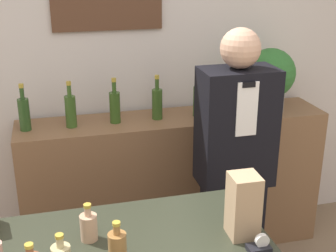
# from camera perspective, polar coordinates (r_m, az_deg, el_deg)

# --- Properties ---
(back_wall) EXTENTS (5.20, 0.09, 2.70)m
(back_wall) POSITION_cam_1_polar(r_m,az_deg,el_deg) (3.17, -4.69, 8.67)
(back_wall) COLOR silver
(back_wall) RESTS_ON ground_plane
(back_shelf) EXTENTS (2.04, 0.40, 0.98)m
(back_shelf) POSITION_cam_1_polar(r_m,az_deg,el_deg) (3.27, 0.75, -7.01)
(back_shelf) COLOR brown
(back_shelf) RESTS_ON ground_plane
(shopkeeper) EXTENTS (0.41, 0.26, 1.64)m
(shopkeeper) POSITION_cam_1_polar(r_m,az_deg,el_deg) (2.71, 8.02, -5.61)
(shopkeeper) COLOR black
(shopkeeper) RESTS_ON ground_plane
(potted_plant) EXTENTS (0.33, 0.33, 0.43)m
(potted_plant) POSITION_cam_1_polar(r_m,az_deg,el_deg) (3.21, 12.36, 5.87)
(potted_plant) COLOR #9E998E
(potted_plant) RESTS_ON back_shelf
(paper_bag) EXTENTS (0.12, 0.12, 0.27)m
(paper_bag) POSITION_cam_1_polar(r_m,az_deg,el_deg) (1.94, 9.17, -9.57)
(paper_bag) COLOR tan
(paper_bag) RESTS_ON display_counter
(tape_dispenser) EXTENTS (0.09, 0.06, 0.07)m
(tape_dispenser) POSITION_cam_1_polar(r_m,az_deg,el_deg) (1.91, 11.13, -14.12)
(tape_dispenser) COLOR black
(tape_dispenser) RESTS_ON display_counter
(counter_bottle_4) EXTENTS (0.07, 0.07, 0.16)m
(counter_bottle_4) POSITION_cam_1_polar(r_m,az_deg,el_deg) (1.95, -9.64, -11.96)
(counter_bottle_4) COLOR tan
(counter_bottle_4) RESTS_ON display_counter
(counter_bottle_5) EXTENTS (0.07, 0.07, 0.16)m
(counter_bottle_5) POSITION_cam_1_polar(r_m,az_deg,el_deg) (1.82, -6.20, -14.25)
(counter_bottle_5) COLOR olive
(counter_bottle_5) RESTS_ON display_counter
(shelf_bottle_0) EXTENTS (0.07, 0.07, 0.29)m
(shelf_bottle_0) POSITION_cam_1_polar(r_m,az_deg,el_deg) (2.95, -17.13, 1.51)
(shelf_bottle_0) COLOR #284A1F
(shelf_bottle_0) RESTS_ON back_shelf
(shelf_bottle_1) EXTENTS (0.07, 0.07, 0.29)m
(shelf_bottle_1) POSITION_cam_1_polar(r_m,az_deg,el_deg) (2.93, -11.79, 1.92)
(shelf_bottle_1) COLOR #355721
(shelf_bottle_1) RESTS_ON back_shelf
(shelf_bottle_2) EXTENTS (0.07, 0.07, 0.29)m
(shelf_bottle_2) POSITION_cam_1_polar(r_m,az_deg,el_deg) (2.96, -6.50, 2.42)
(shelf_bottle_2) COLOR #31521D
(shelf_bottle_2) RESTS_ON back_shelf
(shelf_bottle_3) EXTENTS (0.07, 0.07, 0.29)m
(shelf_bottle_3) POSITION_cam_1_polar(r_m,az_deg,el_deg) (3.01, -1.33, 2.86)
(shelf_bottle_3) COLOR #32521F
(shelf_bottle_3) RESTS_ON back_shelf
(shelf_bottle_4) EXTENTS (0.07, 0.07, 0.29)m
(shelf_bottle_4) POSITION_cam_1_polar(r_m,az_deg,el_deg) (3.07, 3.71, 3.19)
(shelf_bottle_4) COLOR #2D4E23
(shelf_bottle_4) RESTS_ON back_shelf
(shelf_bottle_5) EXTENTS (0.07, 0.07, 0.29)m
(shelf_bottle_5) POSITION_cam_1_polar(r_m,az_deg,el_deg) (3.18, 8.33, 3.62)
(shelf_bottle_5) COLOR #344D2A
(shelf_bottle_5) RESTS_ON back_shelf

